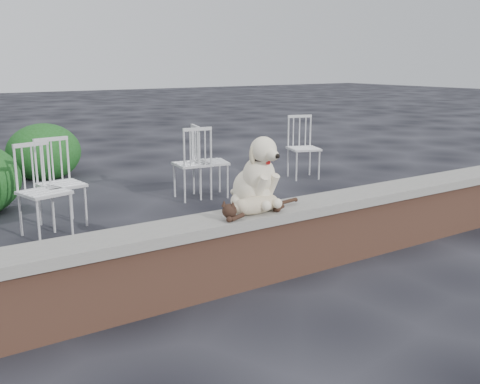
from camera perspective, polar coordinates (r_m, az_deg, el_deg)
ground at (r=4.94m, az=6.92°, el=-7.52°), size 60.00×60.00×0.00m
brick_wall at (r=4.85m, az=7.01°, el=-4.76°), size 6.00×0.30×0.50m
capstone at (r=4.77m, az=7.10°, el=-1.45°), size 6.20×0.40×0.08m
dog at (r=4.45m, az=1.33°, el=2.11°), size 0.43×0.55×0.61m
cat at (r=4.33m, az=1.59°, el=-1.21°), size 0.97×0.30×0.16m
chair_e at (r=7.30m, az=-3.06°, el=3.18°), size 0.69×0.69×0.94m
chair_b at (r=6.25m, az=-17.78°, el=0.87°), size 0.62×0.62×0.94m
chair_c at (r=7.19m, az=-4.89°, el=3.00°), size 0.62×0.62×0.94m
chair_a at (r=5.94m, az=-19.35°, el=0.13°), size 0.68×0.68×0.94m
chair_d at (r=8.49m, az=6.51°, el=4.54°), size 0.71×0.71×0.94m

